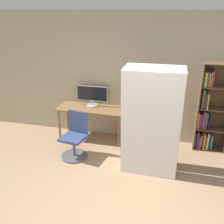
# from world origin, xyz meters

# --- Properties ---
(wall_back) EXTENTS (8.00, 0.06, 2.70)m
(wall_back) POSITION_xyz_m (0.00, 2.66, 1.35)
(wall_back) COLOR tan
(wall_back) RESTS_ON ground
(desk) EXTENTS (1.46, 0.58, 0.73)m
(desk) POSITION_xyz_m (-1.18, 2.34, 0.63)
(desk) COLOR brown
(desk) RESTS_ON ground
(monitor) EXTENTS (0.68, 0.25, 0.44)m
(monitor) POSITION_xyz_m (-1.19, 2.49, 0.97)
(monitor) COLOR #B7B7BC
(monitor) RESTS_ON desk
(office_chair) EXTENTS (0.52, 0.52, 0.90)m
(office_chair) POSITION_xyz_m (-1.26, 1.55, 0.36)
(office_chair) COLOR #4C4C51
(office_chair) RESTS_ON ground
(bookshelf) EXTENTS (0.61, 0.31, 1.79)m
(bookshelf) POSITION_xyz_m (1.25, 2.50, 0.81)
(bookshelf) COLOR brown
(bookshelf) RESTS_ON ground
(mattress_near) EXTENTS (0.96, 0.34, 1.87)m
(mattress_near) POSITION_xyz_m (0.21, 1.31, 0.94)
(mattress_near) COLOR silver
(mattress_near) RESTS_ON ground
(mattress_far) EXTENTS (0.96, 0.30, 1.87)m
(mattress_far) POSITION_xyz_m (0.21, 1.60, 0.93)
(mattress_far) COLOR silver
(mattress_far) RESTS_ON ground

